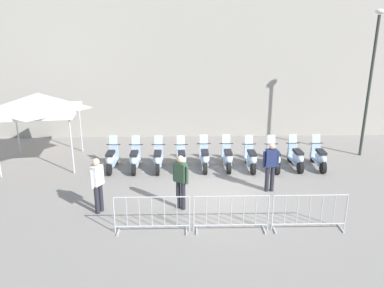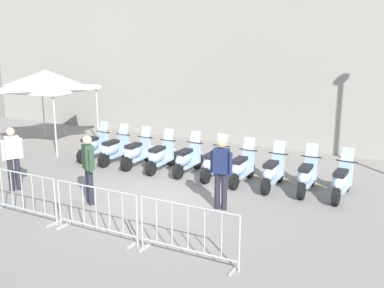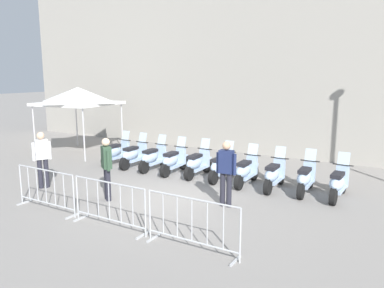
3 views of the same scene
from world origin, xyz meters
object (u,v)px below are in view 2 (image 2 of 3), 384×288
at_px(officer_mid_plaza, 221,170).
at_px(canopy_tent, 46,80).
at_px(motorcycle_6, 241,168).
at_px(motorcycle_3, 160,157).
at_px(motorcycle_4, 187,160).
at_px(motorcycle_8, 306,177).
at_px(barrier_segment_1, 96,212).
at_px(officer_near_row_end, 13,155).
at_px(barrier_segment_2, 188,233).
at_px(barrier_segment_0, 22,195).
at_px(motorcycle_9, 341,182).
at_px(officer_by_barriers, 88,166).
at_px(motorcycle_1, 114,150).
at_px(motorcycle_0, 94,147).
at_px(motorcycle_5, 214,163).
at_px(motorcycle_7, 272,173).
at_px(motorcycle_2, 137,153).

relative_size(officer_mid_plaza, canopy_tent, 0.59).
distance_m(motorcycle_6, canopy_tent, 8.61).
distance_m(motorcycle_3, motorcycle_4, 0.91).
distance_m(motorcycle_6, officer_mid_plaza, 2.12).
height_order(motorcycle_8, barrier_segment_1, motorcycle_8).
bearing_deg(officer_near_row_end, barrier_segment_1, -24.67).
bearing_deg(barrier_segment_2, barrier_segment_0, 172.79).
bearing_deg(motorcycle_9, officer_by_barriers, -156.11).
bearing_deg(motorcycle_4, barrier_segment_2, -68.27).
xyz_separation_m(barrier_segment_0, officer_by_barriers, (0.95, 1.27, 0.46)).
xyz_separation_m(motorcycle_1, barrier_segment_0, (0.42, -4.76, 0.07)).
bearing_deg(barrier_segment_1, motorcycle_6, 66.40).
height_order(motorcycle_1, barrier_segment_1, motorcycle_1).
relative_size(motorcycle_0, motorcycle_9, 1.00).
bearing_deg(officer_by_barriers, motorcycle_4, 67.35).
distance_m(motorcycle_1, motorcycle_5, 3.62).
xyz_separation_m(motorcycle_6, officer_mid_plaza, (0.03, -2.05, 0.53)).
bearing_deg(canopy_tent, motorcycle_0, -23.36).
distance_m(barrier_segment_0, officer_near_row_end, 2.13).
bearing_deg(motorcycle_5, motorcycle_4, 172.53).
height_order(motorcycle_4, officer_mid_plaza, officer_mid_plaza).
bearing_deg(motorcycle_4, motorcycle_9, -7.90).
bearing_deg(motorcycle_5, motorcycle_1, 173.56).
xyz_separation_m(motorcycle_4, motorcycle_9, (4.48, -0.62, 0.00)).
relative_size(motorcycle_1, barrier_segment_1, 0.84).
bearing_deg(officer_mid_plaza, motorcycle_8, 46.97).
bearing_deg(barrier_segment_0, motorcycle_1, 94.99).
bearing_deg(officer_near_row_end, barrier_segment_0, -42.85).
height_order(officer_near_row_end, officer_by_barriers, same).
bearing_deg(motorcycle_1, motorcycle_9, -7.22).
relative_size(motorcycle_4, motorcycle_6, 1.00).
distance_m(motorcycle_5, officer_near_row_end, 5.57).
bearing_deg(motorcycle_3, motorcycle_9, -6.77).
bearing_deg(barrier_segment_0, motorcycle_7, 39.00).
height_order(motorcycle_5, barrier_segment_1, motorcycle_5).
relative_size(motorcycle_4, motorcycle_7, 1.00).
bearing_deg(motorcycle_1, motorcycle_4, -6.09).
distance_m(motorcycle_9, officer_by_barriers, 6.38).
bearing_deg(motorcycle_5, motorcycle_7, -10.47).
bearing_deg(officer_mid_plaza, motorcycle_5, 112.02).
bearing_deg(motorcycle_6, motorcycle_3, 172.69).
relative_size(officer_near_row_end, officer_by_barriers, 1.00).
bearing_deg(motorcycle_2, motorcycle_5, -5.95).
height_order(motorcycle_9, officer_near_row_end, officer_near_row_end).
distance_m(motorcycle_8, barrier_segment_1, 5.67).
relative_size(barrier_segment_1, officer_near_row_end, 1.19).
relative_size(motorcycle_8, barrier_segment_0, 0.84).
relative_size(motorcycle_1, motorcycle_4, 1.00).
bearing_deg(officer_mid_plaza, motorcycle_1, 149.41).
bearing_deg(motorcycle_5, motorcycle_2, 174.05).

